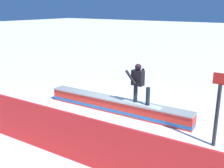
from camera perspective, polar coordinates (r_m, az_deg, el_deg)
name	(u,v)px	position (r m, az deg, el deg)	size (l,w,h in m)	color
ground_plane	(116,112)	(9.68, 0.90, -5.99)	(120.00, 120.00, 0.00)	white
grind_box	(116,106)	(9.60, 0.90, -4.73)	(5.63, 0.83, 0.50)	red
snowboarder	(139,82)	(8.90, 5.80, 0.34)	(1.49, 0.42, 1.37)	silver
safety_fence	(45,129)	(7.18, -14.10, -9.29)	(12.80, 0.06, 1.26)	red
trail_marker	(218,108)	(7.56, 21.74, -4.86)	(0.40, 0.10, 2.05)	#262628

